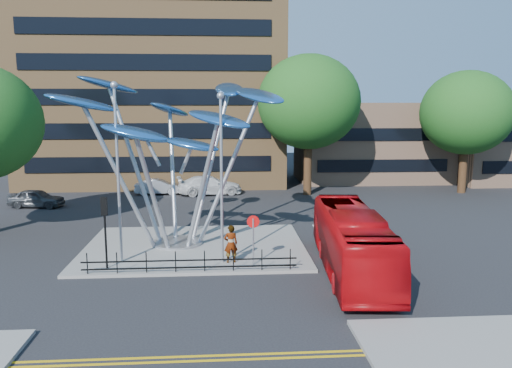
{
  "coord_description": "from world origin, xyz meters",
  "views": [
    {
      "loc": [
        0.54,
        -20.79,
        7.9
      ],
      "look_at": [
        2.24,
        4.0,
        3.89
      ],
      "focal_mm": 35.0,
      "sensor_mm": 36.0,
      "label": 1
    }
  ],
  "objects": [
    {
      "name": "leaf_sculpture",
      "position": [
        -2.07,
        6.68,
        6.87
      ],
      "size": [
        12.72,
        9.54,
        9.51
      ],
      "color": "#9EA0A5",
      "rests_on": "traffic_island"
    },
    {
      "name": "street_lamp_right",
      "position": [
        0.5,
        3.0,
        5.09
      ],
      "size": [
        0.36,
        0.36,
        8.3
      ],
      "color": "#9EA0A5",
      "rests_on": "traffic_island"
    },
    {
      "name": "parked_car_mid",
      "position": [
        -5.08,
        23.0,
        0.67
      ],
      "size": [
        4.12,
        1.54,
        1.35
      ],
      "primitive_type": "imported",
      "rotation": [
        0.0,
        0.0,
        1.6
      ],
      "color": "#B8BAC0",
      "rests_on": "ground"
    },
    {
      "name": "pedestrian_railing_front",
      "position": [
        -1.0,
        1.7,
        0.55
      ],
      "size": [
        10.0,
        0.06,
        1.0
      ],
      "color": "black",
      "rests_on": "traffic_island"
    },
    {
      "name": "street_lamp_left",
      "position": [
        -4.5,
        3.5,
        5.36
      ],
      "size": [
        0.36,
        0.36,
        8.8
      ],
      "color": "#9EA0A5",
      "rests_on": "traffic_island"
    },
    {
      "name": "parked_car_right",
      "position": [
        -0.58,
        22.62,
        0.82
      ],
      "size": [
        5.91,
        3.14,
        1.63
      ],
      "primitive_type": "imported",
      "rotation": [
        0.0,
        0.0,
        1.73
      ],
      "color": "silver",
      "rests_on": "ground"
    },
    {
      "name": "low_building_far",
      "position": [
        30.0,
        28.0,
        3.5
      ],
      "size": [
        12.0,
        8.0,
        7.0
      ],
      "primitive_type": "cube",
      "color": "tan",
      "rests_on": "ground"
    },
    {
      "name": "double_yellow_near",
      "position": [
        0.0,
        -6.0,
        0.01
      ],
      "size": [
        40.0,
        0.12,
        0.01
      ],
      "primitive_type": "cube",
      "color": "gold",
      "rests_on": "ground"
    },
    {
      "name": "tree_right",
      "position": [
        8.0,
        22.0,
        8.04
      ],
      "size": [
        8.8,
        8.8,
        12.11
      ],
      "color": "black",
      "rests_on": "ground"
    },
    {
      "name": "no_entry_sign_island",
      "position": [
        2.0,
        2.52,
        1.82
      ],
      "size": [
        0.6,
        0.1,
        2.45
      ],
      "color": "#9EA0A5",
      "rests_on": "traffic_island"
    },
    {
      "name": "parked_car_left",
      "position": [
        -13.78,
        18.0,
        0.71
      ],
      "size": [
        4.32,
        2.16,
        1.41
      ],
      "primitive_type": "imported",
      "rotation": [
        0.0,
        0.0,
        1.45
      ],
      "color": "#3D4044",
      "rests_on": "ground"
    },
    {
      "name": "traffic_light_island",
      "position": [
        -5.0,
        2.5,
        2.61
      ],
      "size": [
        0.28,
        0.18,
        3.42
      ],
      "color": "black",
      "rests_on": "traffic_island"
    },
    {
      "name": "double_yellow_far",
      "position": [
        0.0,
        -6.3,
        0.01
      ],
      "size": [
        40.0,
        0.12,
        0.01
      ],
      "primitive_type": "cube",
      "color": "gold",
      "rests_on": "ground"
    },
    {
      "name": "red_bus",
      "position": [
        6.6,
        1.61,
        1.5
      ],
      "size": [
        3.41,
        10.92,
        2.99
      ],
      "primitive_type": "imported",
      "rotation": [
        0.0,
        0.0,
        -0.08
      ],
      "color": "#AE080D",
      "rests_on": "ground"
    },
    {
      "name": "tree_far",
      "position": [
        22.0,
        22.0,
        7.11
      ],
      "size": [
        8.0,
        8.0,
        10.81
      ],
      "color": "black",
      "rests_on": "ground"
    },
    {
      "name": "brick_tower",
      "position": [
        -6.0,
        32.0,
        15.0
      ],
      "size": [
        25.0,
        15.0,
        30.0
      ],
      "primitive_type": "cube",
      "color": "olive",
      "rests_on": "ground"
    },
    {
      "name": "traffic_island",
      "position": [
        -1.0,
        6.0,
        0.07
      ],
      "size": [
        12.0,
        9.0,
        0.15
      ],
      "primitive_type": "cube",
      "color": "slate",
      "rests_on": "ground"
    },
    {
      "name": "pedestrian",
      "position": [
        0.92,
        2.95,
        1.1
      ],
      "size": [
        0.75,
        0.56,
        1.89
      ],
      "primitive_type": "imported",
      "rotation": [
        0.0,
        0.0,
        3.3
      ],
      "color": "gray",
      "rests_on": "traffic_island"
    },
    {
      "name": "ground",
      "position": [
        0.0,
        0.0,
        0.0
      ],
      "size": [
        120.0,
        120.0,
        0.0
      ],
      "primitive_type": "plane",
      "color": "black",
      "rests_on": "ground"
    },
    {
      "name": "low_building_near",
      "position": [
        16.0,
        30.0,
        4.0
      ],
      "size": [
        15.0,
        8.0,
        8.0
      ],
      "primitive_type": "cube",
      "color": "tan",
      "rests_on": "ground"
    }
  ]
}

